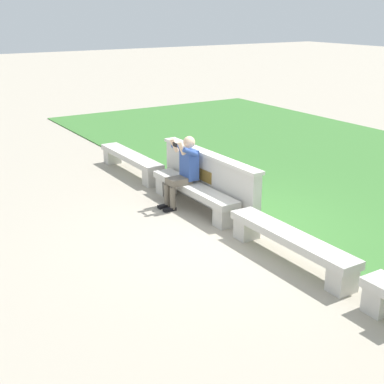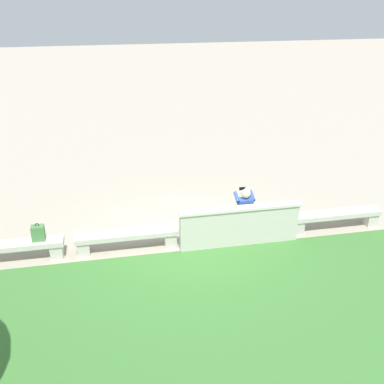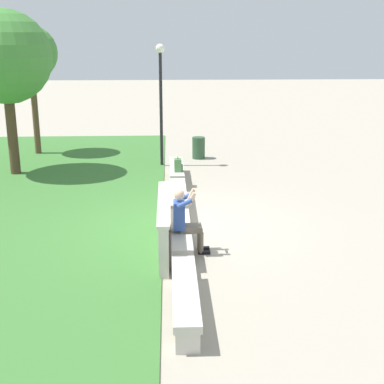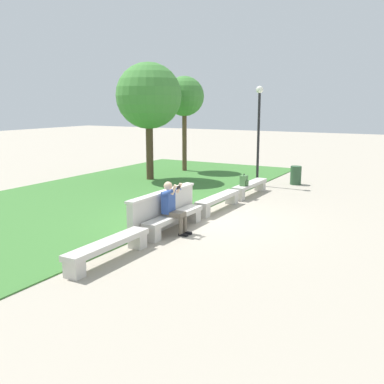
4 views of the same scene
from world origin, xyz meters
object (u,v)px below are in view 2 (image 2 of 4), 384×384
Objects in this scene: bench_main at (335,217)px; person_photographer at (243,209)px; bench_far at (9,249)px; bench_near at (235,227)px; backpack at (38,233)px; bench_mid at (127,237)px.

bench_main is 1.81× the size of person_photographer.
bench_near is at bearing 180.00° from bench_far.
bench_main is at bearing 179.73° from backpack.
bench_mid and bench_far have the same top height.
bench_far is at bearing 0.00° from bench_main.
bench_mid is 1.98m from backpack.
bench_far is (2.62, 0.00, 0.00)m from bench_mid.
bench_far is 5.47m from person_photographer.
bench_near is at bearing 20.33° from person_photographer.
bench_mid is at bearing 0.00° from bench_near.
bench_near is at bearing 0.00° from bench_main.
bench_main is at bearing 180.00° from bench_far.
backpack is (4.58, -0.03, 0.31)m from bench_near.
bench_far is 0.74m from backpack.
person_photographer reaches higher than bench_far.
person_photographer is at bearing -178.43° from bench_mid.
bench_mid is (2.62, 0.00, 0.00)m from bench_near.
bench_far is at bearing 0.00° from bench_mid.
bench_main is 7.87m from bench_far.
backpack is (-0.67, -0.03, 0.31)m from bench_far.
backpack is at bearing -0.98° from bench_mid.
bench_mid is at bearing 1.57° from person_photographer.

